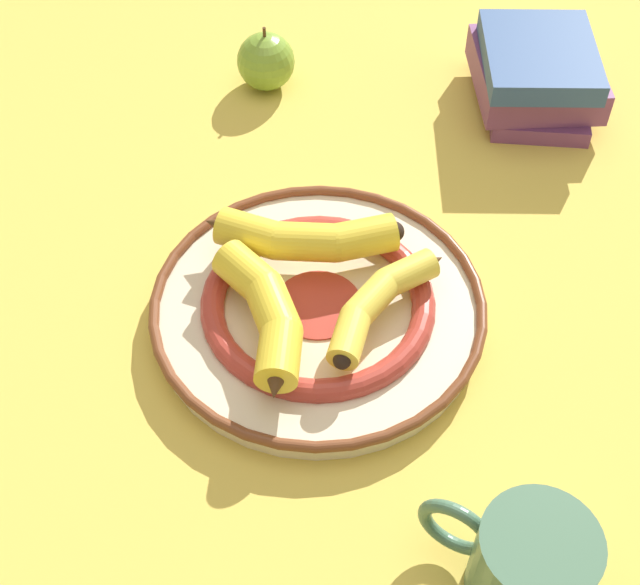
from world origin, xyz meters
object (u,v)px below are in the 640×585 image
book_stack (538,73)px  banana_b (269,314)px  coffee_mug (530,563)px  decorative_bowl (320,307)px  banana_c (304,238)px  apple (267,61)px  banana_a (381,300)px

book_stack → banana_b: bearing=138.2°
book_stack → coffee_mug: 0.63m
decorative_bowl → banana_c: bearing=105.8°
book_stack → apple: bearing=81.2°
banana_b → book_stack: 0.50m
banana_b → apple: (-0.02, 0.42, -0.02)m
book_stack → apple: book_stack is taller
banana_c → banana_b: bearing=-104.6°
banana_b → book_stack: book_stack is taller
banana_b → banana_c: size_ratio=0.86×
banana_a → banana_b: size_ratio=0.81×
banana_c → book_stack: book_stack is taller
banana_b → book_stack: bearing=-58.4°
book_stack → apple: size_ratio=2.07×
decorative_bowl → apple: (-0.07, 0.38, 0.02)m
coffee_mug → book_stack: bearing=-69.8°
decorative_bowl → coffee_mug: bearing=-58.9°
coffee_mug → apple: 0.70m
decorative_bowl → coffee_mug: coffee_mug is taller
decorative_bowl → banana_b: banana_b is taller
book_stack → coffee_mug: same height
banana_a → apple: (-0.13, 0.40, -0.02)m
banana_a → book_stack: size_ratio=0.82×
banana_b → coffee_mug: (0.21, -0.23, -0.01)m
decorative_bowl → book_stack: book_stack is taller
banana_a → banana_b: 0.11m
apple → banana_c: bearing=-80.5°
decorative_bowl → banana_a: 0.07m
banana_a → book_stack: (0.20, 0.37, -0.01)m
banana_a → apple: size_ratio=1.71×
banana_c → coffee_mug: 0.38m
banana_a → coffee_mug: coffee_mug is taller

